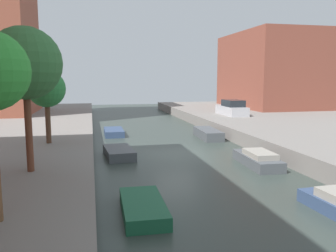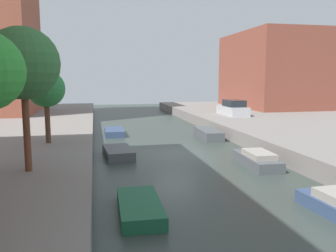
% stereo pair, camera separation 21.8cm
% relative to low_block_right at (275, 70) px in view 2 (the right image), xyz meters
% --- Properties ---
extents(ground_plane, '(84.00, 84.00, 0.00)m').
position_rel_low_block_right_xyz_m(ground_plane, '(-18.00, -20.64, -5.67)').
color(ground_plane, '#333D38').
extents(low_block_right, '(10.00, 14.10, 9.35)m').
position_rel_low_block_right_xyz_m(low_block_right, '(0.00, 0.00, 0.00)').
color(low_block_right, brown).
rests_on(low_block_right, quay_right).
extents(street_tree_2, '(2.81, 2.81, 5.65)m').
position_rel_low_block_right_xyz_m(street_tree_2, '(-25.47, -26.85, -0.46)').
color(street_tree_2, brown).
rests_on(street_tree_2, quay_left).
extents(street_tree_3, '(2.11, 2.11, 4.15)m').
position_rel_low_block_right_xyz_m(street_tree_3, '(-25.47, -20.65, -1.61)').
color(street_tree_3, brown).
rests_on(street_tree_3, quay_left).
extents(parked_car, '(1.87, 4.59, 1.54)m').
position_rel_low_block_right_xyz_m(parked_car, '(-9.19, -8.57, -4.03)').
color(parked_car, '#B7B7BC').
rests_on(parked_car, quay_right).
extents(moored_boat_left_1, '(1.50, 3.34, 0.47)m').
position_rel_low_block_right_xyz_m(moored_boat_left_1, '(-21.39, -29.74, -5.44)').
color(moored_boat_left_1, '#195638').
rests_on(moored_boat_left_1, ground_plane).
extents(moored_boat_left_2, '(1.79, 3.27, 0.55)m').
position_rel_low_block_right_xyz_m(moored_boat_left_2, '(-21.51, -20.77, -5.40)').
color(moored_boat_left_2, '#4C5156').
rests_on(moored_boat_left_2, ground_plane).
extents(moored_boat_left_3, '(1.52, 3.36, 0.50)m').
position_rel_low_block_right_xyz_m(moored_boat_left_3, '(-21.30, -12.54, -5.42)').
color(moored_boat_left_3, '#33476B').
rests_on(moored_boat_left_3, ground_plane).
extents(moored_boat_right_2, '(1.56, 3.84, 0.82)m').
position_rel_low_block_right_xyz_m(moored_boat_right_2, '(-14.36, -24.40, -5.32)').
color(moored_boat_right_2, '#4C5156').
rests_on(moored_boat_right_2, ground_plane).
extents(moored_boat_right_3, '(1.55, 4.04, 0.70)m').
position_rel_low_block_right_xyz_m(moored_boat_right_3, '(-14.14, -15.60, -5.33)').
color(moored_boat_right_3, '#4C5156').
rests_on(moored_boat_right_3, ground_plane).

